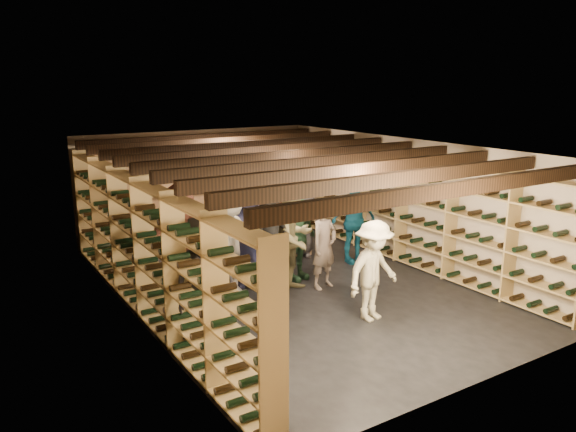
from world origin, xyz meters
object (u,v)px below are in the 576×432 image
(person_0, at_px, (205,280))
(person_6, at_px, (246,234))
(person_4, at_px, (354,221))
(person_8, at_px, (278,224))
(person_1, at_px, (271,249))
(person_5, at_px, (182,239))
(crate_stack_left, at_px, (228,252))
(person_7, at_px, (324,246))
(person_3, at_px, (373,271))
(person_9, at_px, (230,240))
(crate_stack_right, at_px, (266,244))
(person_11, at_px, (251,225))
(person_10, at_px, (297,238))
(crate_loose, at_px, (297,250))
(person_12, at_px, (298,211))
(person_2, at_px, (294,239))

(person_0, xyz_separation_m, person_6, (1.54, 1.73, 0.01))
(person_4, xyz_separation_m, person_8, (-1.24, 0.78, -0.07))
(person_1, bearing_deg, person_5, 134.00)
(crate_stack_left, height_order, person_8, person_8)
(person_0, bearing_deg, person_7, 16.87)
(crate_stack_left, relative_size, person_6, 0.38)
(crate_stack_left, distance_m, person_3, 3.34)
(person_5, relative_size, person_9, 1.00)
(crate_stack_right, bearing_deg, person_7, -91.09)
(person_5, xyz_separation_m, person_11, (1.67, 0.70, -0.14))
(crate_stack_right, bearing_deg, person_10, -98.66)
(crate_loose, xyz_separation_m, person_3, (-0.83, -3.32, 0.67))
(person_3, distance_m, person_6, 2.50)
(person_12, bearing_deg, person_5, -145.34)
(person_7, height_order, person_10, person_10)
(person_10, bearing_deg, person_2, -141.30)
(person_0, xyz_separation_m, person_1, (1.51, 0.83, -0.02))
(person_2, height_order, person_8, person_2)
(person_0, distance_m, person_11, 3.35)
(person_4, xyz_separation_m, person_12, (-0.71, 0.91, 0.11))
(crate_stack_left, height_order, person_7, person_7)
(person_7, relative_size, person_9, 0.79)
(person_4, bearing_deg, person_7, -141.59)
(person_11, bearing_deg, person_4, -42.68)
(person_6, relative_size, person_11, 1.13)
(person_9, bearing_deg, crate_loose, 26.69)
(person_12, bearing_deg, person_0, -120.31)
(person_2, relative_size, person_6, 1.02)
(person_4, xyz_separation_m, person_7, (-1.31, -0.84, -0.08))
(person_1, relative_size, person_12, 0.93)
(crate_stack_left, xyz_separation_m, person_11, (0.49, 0.00, 0.46))
(person_4, bearing_deg, person_5, -177.68)
(person_4, height_order, person_5, person_5)
(person_6, xyz_separation_m, person_12, (1.63, 0.87, 0.03))
(person_8, bearing_deg, person_2, -131.41)
(person_8, bearing_deg, person_3, -113.92)
(person_6, bearing_deg, person_8, 42.45)
(crate_loose, distance_m, person_2, 2.26)
(person_2, relative_size, person_11, 1.16)
(person_0, height_order, person_10, person_0)
(person_3, bearing_deg, crate_stack_left, 94.28)
(person_10, bearing_deg, person_6, 147.16)
(crate_stack_right, relative_size, crate_loose, 1.06)
(person_5, bearing_deg, person_2, -41.68)
(person_3, bearing_deg, person_10, 80.83)
(person_6, height_order, person_11, person_6)
(person_5, xyz_separation_m, person_12, (2.74, 0.70, -0.01))
(person_0, bearing_deg, crate_loose, 38.35)
(crate_loose, height_order, person_12, person_12)
(crate_loose, relative_size, person_2, 0.27)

